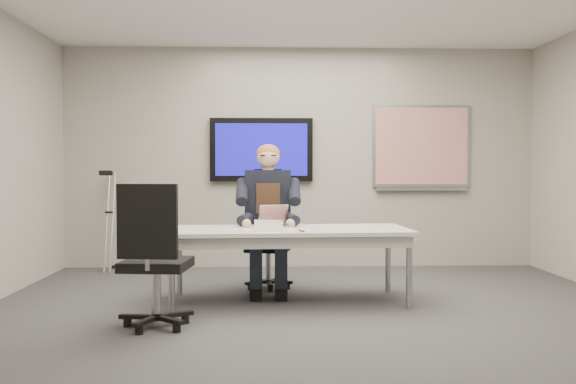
{
  "coord_description": "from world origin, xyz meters",
  "views": [
    {
      "loc": [
        -0.45,
        -5.2,
        1.25
      ],
      "look_at": [
        -0.24,
        0.88,
        1.03
      ],
      "focal_mm": 40.0,
      "sensor_mm": 36.0,
      "label": 1
    }
  ],
  "objects_px": {
    "office_chair_far": "(269,259)",
    "laptop": "(273,221)",
    "conference_table": "(289,237)",
    "office_chair_near": "(155,284)",
    "seated_person": "(268,233)"
  },
  "relations": [
    {
      "from": "office_chair_far",
      "to": "laptop",
      "type": "distance_m",
      "value": 0.7
    },
    {
      "from": "conference_table",
      "to": "office_chair_near",
      "type": "height_order",
      "value": "office_chair_near"
    },
    {
      "from": "seated_person",
      "to": "laptop",
      "type": "relative_size",
      "value": 4.05
    },
    {
      "from": "office_chair_far",
      "to": "seated_person",
      "type": "relative_size",
      "value": 0.65
    },
    {
      "from": "office_chair_near",
      "to": "seated_person",
      "type": "relative_size",
      "value": 0.75
    },
    {
      "from": "laptop",
      "to": "seated_person",
      "type": "bearing_deg",
      "value": 78.41
    },
    {
      "from": "conference_table",
      "to": "laptop",
      "type": "xyz_separation_m",
      "value": [
        -0.14,
        0.19,
        0.13
      ]
    },
    {
      "from": "conference_table",
      "to": "office_chair_far",
      "type": "relative_size",
      "value": 2.35
    },
    {
      "from": "office_chair_near",
      "to": "laptop",
      "type": "xyz_separation_m",
      "value": [
        0.94,
        1.18,
        0.39
      ]
    },
    {
      "from": "office_chair_near",
      "to": "office_chair_far",
      "type": "bearing_deg",
      "value": -111.44
    },
    {
      "from": "conference_table",
      "to": "laptop",
      "type": "bearing_deg",
      "value": 123.21
    },
    {
      "from": "office_chair_near",
      "to": "laptop",
      "type": "distance_m",
      "value": 1.56
    },
    {
      "from": "office_chair_near",
      "to": "seated_person",
      "type": "distance_m",
      "value": 1.73
    },
    {
      "from": "conference_table",
      "to": "office_chair_near",
      "type": "relative_size",
      "value": 2.01
    },
    {
      "from": "seated_person",
      "to": "laptop",
      "type": "xyz_separation_m",
      "value": [
        0.05,
        -0.28,
        0.14
      ]
    }
  ]
}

